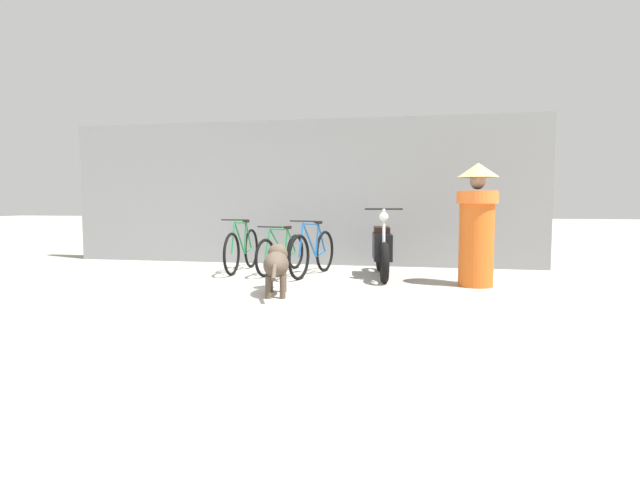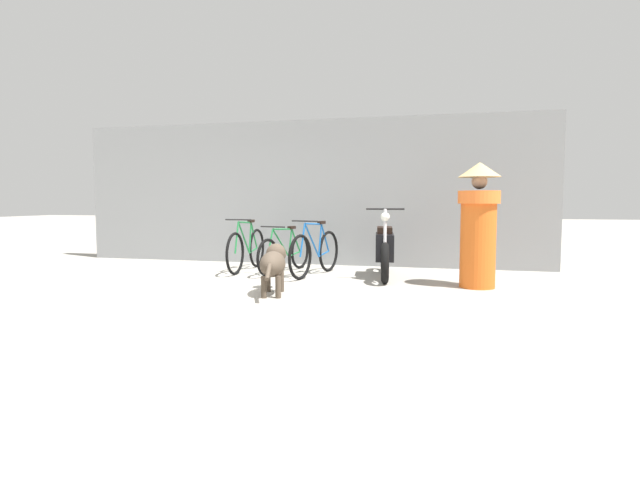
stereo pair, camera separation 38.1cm
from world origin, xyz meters
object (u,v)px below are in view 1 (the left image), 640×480
Objects in this scene: bicycle_1 at (281,253)px; motorcycle at (382,249)px; stray_dog at (276,263)px; person_in_robes at (477,222)px; bicycle_0 at (242,250)px; bicycle_2 at (313,253)px.

motorcycle reaches higher than bicycle_1.
bicycle_1 is 1.31× the size of stray_dog.
person_in_robes reaches higher than stray_dog.
motorcycle is at bearing -10.93° from person_in_robes.
motorcycle is at bearing -48.73° from stray_dog.
person_in_robes is at bearing 58.31° from motorcycle.
bicycle_0 is 3.94m from person_in_robes.
person_in_robes is (1.39, -0.64, 0.49)m from motorcycle.
bicycle_2 is 0.96× the size of person_in_robes.
bicycle_1 reaches higher than stray_dog.
bicycle_2 is at bearing 1.25° from person_in_robes.
bicycle_1 is at bearing 0.41° from stray_dog.
stray_dog is (-0.14, -1.69, 0.03)m from bicycle_2.
bicycle_0 is 0.71m from bicycle_1.
bicycle_0 is 0.90× the size of motorcycle.
bicycle_1 is 3.26m from person_in_robes.
motorcycle is 1.60m from person_in_robes.
bicycle_2 is (1.31, -0.24, -0.00)m from bicycle_0.
motorcycle reaches higher than bicycle_0.
bicycle_0 is at bearing -79.53° from bicycle_1.
motorcycle is at bearing 85.87° from bicycle_0.
bicycle_1 is 1.95m from stray_dog.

